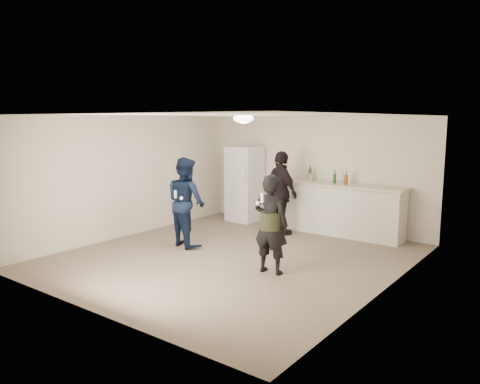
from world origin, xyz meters
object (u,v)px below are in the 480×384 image
Objects in this scene: fridge at (245,184)px; man at (186,202)px; woman at (271,224)px; counter at (342,211)px; spectator at (281,193)px; shaker at (310,177)px.

fridge is 1.04× the size of man.
fridge reaches higher than woman.
counter is 1.34m from spectator.
shaker is 3.24m from woman.
counter is 2.53m from fridge.
spectator is (-1.05, -0.74, 0.37)m from counter.
woman is at bearing 142.31° from spectator.
spectator is (0.99, 1.86, 0.03)m from man.
fridge is 1.13× the size of woman.
fridge is at bearing -64.70° from man.
counter is 1.04m from shaker.
fridge is 1.72m from shaker.
spectator is (-1.22, 2.26, 0.09)m from woman.
man reaches higher than woman.
counter is at bearing -91.77° from woman.
fridge is 3.97m from woman.
fridge reaches higher than man.
counter is 3.02m from woman.
counter is at bearing -4.11° from shaker.
fridge is 2.57m from man.
shaker is at bearing -77.33° from woman.
spectator reaches higher than man.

